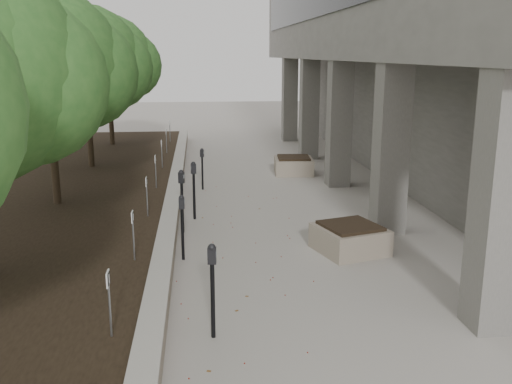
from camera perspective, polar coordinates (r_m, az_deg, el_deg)
ground at (r=8.07m, az=2.93°, el=-17.62°), size 90.00×90.00×0.00m
retaining_wall at (r=16.31m, az=-8.22°, el=-0.44°), size 0.39×26.00×0.50m
planting_bed at (r=16.89m, az=-20.77°, el=-0.89°), size 7.00×26.00×0.40m
crabapple_tree_3 at (r=15.31m, az=-20.08°, el=8.86°), size 4.60×4.00×5.44m
crabapple_tree_4 at (r=20.18m, az=-16.66°, el=10.09°), size 4.60×4.00×5.44m
crabapple_tree_5 at (r=25.11m, az=-14.57°, el=10.82°), size 4.60×4.00×5.44m
parking_sign_2 at (r=8.13m, az=-14.48°, el=-10.85°), size 0.04×0.22×0.96m
parking_sign_3 at (r=10.90m, az=-12.21°, el=-4.33°), size 0.04×0.22×0.96m
parking_sign_4 at (r=13.77m, az=-10.89°, el=-0.48°), size 0.04×0.22×0.96m
parking_sign_5 at (r=16.69m, az=-10.03°, el=2.03°), size 0.04×0.22×0.96m
parking_sign_6 at (r=19.63m, az=-9.43°, el=3.79°), size 0.04×0.22×0.96m
parking_sign_7 at (r=22.59m, az=-8.98°, el=5.09°), size 0.04×0.22×0.96m
parking_sign_8 at (r=25.56m, az=-8.63°, el=6.09°), size 0.04×0.22×0.96m
parking_meter_1 at (r=8.62m, az=-4.38°, el=-9.90°), size 0.16×0.12×1.50m
parking_meter_2 at (r=11.85m, az=-7.40°, el=-3.58°), size 0.14×0.10×1.39m
parking_meter_3 at (r=13.65m, az=-7.43°, el=-0.94°), size 0.18×0.16×1.54m
parking_meter_4 at (r=14.72m, az=-6.24°, el=0.14°), size 0.17×0.14×1.53m
parking_meter_5 at (r=17.99m, az=-5.41°, el=2.32°), size 0.15×0.13×1.33m
planter_front at (r=12.52m, az=9.40°, el=-4.57°), size 1.66×1.66×0.62m
planter_back at (r=20.43m, az=3.79°, el=2.71°), size 1.43×1.43×0.62m
berry_scatter at (r=12.57m, az=-0.97°, el=-5.74°), size 3.30×14.10×0.02m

